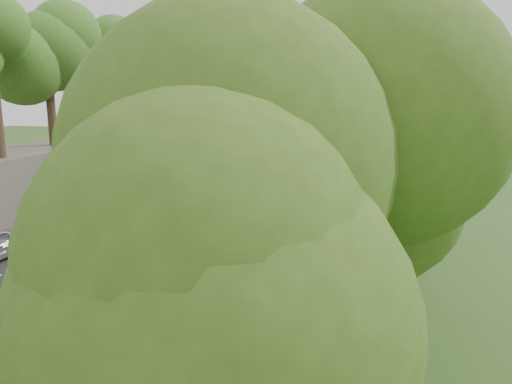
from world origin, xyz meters
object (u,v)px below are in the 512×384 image
at_px(car_2, 105,197).
at_px(person_far, 320,169).
at_px(concrete_block, 297,244).
at_px(painter_0, 253,205).
at_px(streetlight, 138,129).
at_px(construction_barrel, 334,166).
at_px(signpost, 201,232).

relative_size(car_2, person_far, 3.47).
distance_m(concrete_block, painter_0, 6.44).
bearing_deg(streetlight, construction_barrel, 40.57).
xyz_separation_m(painter_0, person_far, (2.08, 14.89, -0.06)).
xyz_separation_m(construction_barrel, person_far, (-0.72, -4.73, 0.42)).
bearing_deg(car_2, person_far, 53.88).
xyz_separation_m(car_2, painter_0, (9.91, -0.17, 0.10)).
bearing_deg(person_far, painter_0, 79.98).
height_order(car_2, painter_0, painter_0).
height_order(streetlight, painter_0, streetlight).
relative_size(construction_barrel, concrete_block, 0.66).
distance_m(car_2, painter_0, 9.92).
relative_size(streetlight, signpost, 2.58).
xyz_separation_m(signpost, painter_0, (-0.30, 9.39, -1.01)).
xyz_separation_m(concrete_block, person_far, (-1.47, 20.24, 0.42)).
bearing_deg(person_far, concrete_block, 92.09).
distance_m(streetlight, person_far, 15.61).
bearing_deg(construction_barrel, signpost, -94.93).
xyz_separation_m(construction_barrel, concrete_block, (0.75, -24.97, 0.00)).
distance_m(streetlight, concrete_block, 20.09).
relative_size(construction_barrel, painter_0, 0.47).
bearing_deg(streetlight, signpost, -55.92).
bearing_deg(signpost, car_2, 136.87).
bearing_deg(person_far, car_2, 48.75).
height_order(signpost, painter_0, signpost).
bearing_deg(streetlight, car_2, -80.12).
xyz_separation_m(construction_barrel, car_2, (-12.72, -19.45, 0.38)).
height_order(construction_barrel, painter_0, painter_0).
xyz_separation_m(streetlight, construction_barrel, (14.01, 12.00, -4.16)).
distance_m(concrete_block, car_2, 14.56).
xyz_separation_m(streetlight, car_2, (1.30, -7.45, -3.78)).
distance_m(painter_0, person_far, 15.03).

